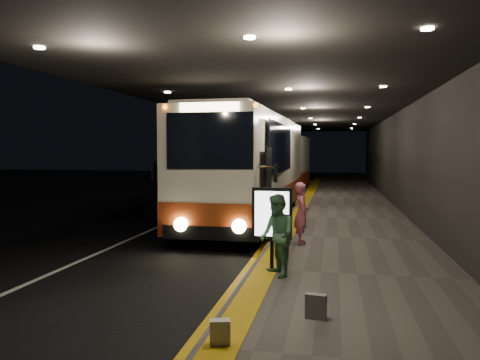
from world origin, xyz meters
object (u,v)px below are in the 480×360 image
(passenger_waiting_green, at_px, (277,235))
(bag_plain, at_px, (220,332))
(bag_polka, at_px, (316,306))
(info_sign, at_px, (272,215))
(stanchion_post, at_px, (272,230))
(coach_main, at_px, (252,172))
(passenger_boarding, at_px, (301,213))
(coach_second, at_px, (279,167))

(passenger_waiting_green, distance_m, bag_plain, 3.55)
(bag_polka, relative_size, info_sign, 0.21)
(stanchion_post, bearing_deg, bag_polka, -74.11)
(bag_polka, relative_size, stanchion_post, 0.34)
(info_sign, height_order, stanchion_post, info_sign)
(bag_polka, xyz_separation_m, stanchion_post, (-1.27, 4.44, 0.37))
(coach_main, relative_size, info_sign, 7.13)
(coach_main, height_order, stanchion_post, coach_main)
(passenger_boarding, xyz_separation_m, bag_polka, (0.62, -5.73, -0.65))
(passenger_waiting_green, distance_m, bag_polka, 2.52)
(coach_main, height_order, bag_polka, coach_main)
(passenger_boarding, bearing_deg, info_sign, 162.21)
(bag_polka, bearing_deg, bag_plain, -134.83)
(info_sign, distance_m, stanchion_post, 1.97)
(bag_plain, bearing_deg, coach_second, 94.73)
(coach_main, xyz_separation_m, passenger_waiting_green, (2.01, -8.43, -0.90))
(coach_second, bearing_deg, bag_polka, -77.85)
(coach_second, relative_size, passenger_boarding, 6.87)
(coach_main, xyz_separation_m, coach_second, (-0.20, 10.73, -0.17))
(coach_second, xyz_separation_m, bag_plain, (1.87, -22.63, -1.39))
(passenger_waiting_green, distance_m, stanchion_post, 2.23)
(coach_second, relative_size, bag_plain, 34.55)
(coach_second, distance_m, passenger_waiting_green, 19.30)
(bag_plain, relative_size, stanchion_post, 0.29)
(passenger_waiting_green, xyz_separation_m, info_sign, (-0.15, 0.32, 0.36))
(passenger_waiting_green, bearing_deg, bag_polka, -7.81)
(bag_plain, bearing_deg, info_sign, 87.26)
(stanchion_post, bearing_deg, info_sign, -82.30)
(passenger_waiting_green, xyz_separation_m, stanchion_post, (-0.40, 2.17, -0.27))
(passenger_boarding, relative_size, bag_plain, 5.03)
(coach_second, height_order, bag_polka, coach_second)
(coach_second, bearing_deg, info_sign, -79.78)
(coach_main, distance_m, coach_second, 10.74)
(bag_plain, bearing_deg, coach_main, 98.02)
(bag_polka, bearing_deg, coach_second, 98.16)
(bag_plain, height_order, info_sign, info_sign)
(coach_second, distance_m, stanchion_post, 17.11)
(coach_main, relative_size, passenger_waiting_green, 7.56)
(coach_main, xyz_separation_m, bag_polka, (2.88, -10.70, -1.54))
(passenger_waiting_green, relative_size, info_sign, 0.94)
(info_sign, bearing_deg, passenger_boarding, 83.43)
(passenger_boarding, xyz_separation_m, info_sign, (-0.40, -3.14, 0.36))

